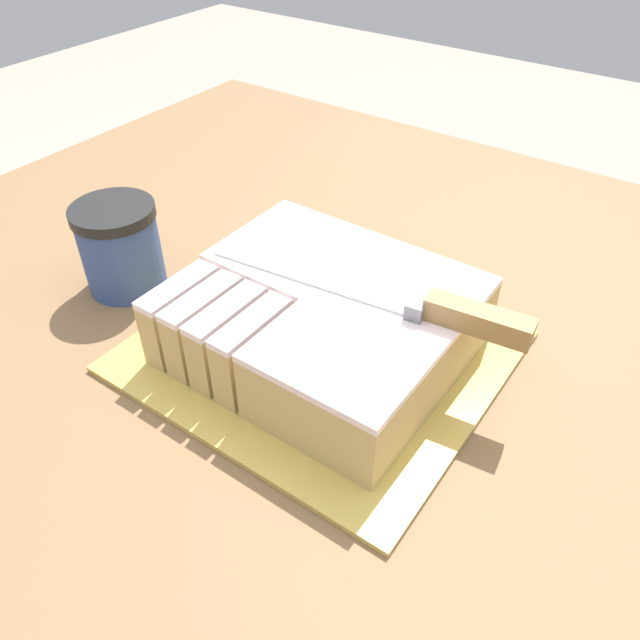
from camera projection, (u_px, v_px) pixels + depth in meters
name	position (u px, v px, depth m)	size (l,w,h in m)	color
countertop	(372.00, 597.00, 0.90)	(1.40, 1.10, 0.91)	brown
cake_board	(320.00, 351.00, 0.63)	(0.34, 0.31, 0.01)	gold
cake	(324.00, 320.00, 0.61)	(0.27, 0.23, 0.07)	tan
knife	(427.00, 306.00, 0.55)	(0.31, 0.06, 0.02)	silver
coffee_cup	(121.00, 247.00, 0.69)	(0.09, 0.09, 0.10)	#334C8C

